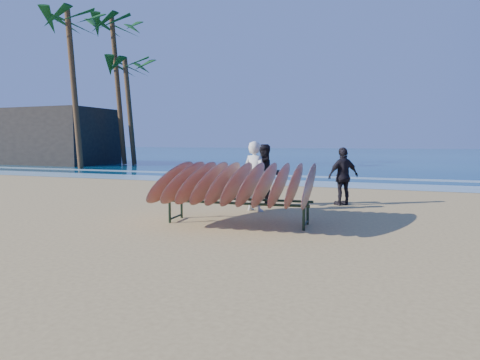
{
  "coord_description": "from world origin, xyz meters",
  "views": [
    {
      "loc": [
        3.36,
        -7.98,
        1.81
      ],
      "look_at": [
        0.0,
        0.8,
        0.95
      ],
      "focal_mm": 32.0,
      "sensor_mm": 36.0,
      "label": 1
    }
  ],
  "objects_px": {
    "surfboard_rack": "(238,183)",
    "palm_right": "(117,29)",
    "person_dark_a": "(266,175)",
    "building": "(49,137)",
    "person_dark_b": "(343,176)",
    "palm_left": "(72,23)",
    "person_white": "(255,176)",
    "palm_mid": "(129,68)"
  },
  "relations": [
    {
      "from": "person_dark_b",
      "to": "building",
      "type": "relative_size",
      "value": 0.17
    },
    {
      "from": "surfboard_rack",
      "to": "palm_right",
      "type": "height_order",
      "value": "palm_right"
    },
    {
      "from": "palm_mid",
      "to": "person_white",
      "type": "bearing_deg",
      "value": -46.91
    },
    {
      "from": "building",
      "to": "palm_right",
      "type": "bearing_deg",
      "value": 6.24
    },
    {
      "from": "palm_left",
      "to": "palm_right",
      "type": "distance_m",
      "value": 5.06
    },
    {
      "from": "person_dark_b",
      "to": "palm_left",
      "type": "xyz_separation_m",
      "value": [
        -18.26,
        9.87,
        8.4
      ]
    },
    {
      "from": "person_white",
      "to": "palm_right",
      "type": "bearing_deg",
      "value": -27.68
    },
    {
      "from": "person_dark_a",
      "to": "building",
      "type": "distance_m",
      "value": 27.38
    },
    {
      "from": "person_white",
      "to": "palm_right",
      "type": "relative_size",
      "value": 0.16
    },
    {
      "from": "person_white",
      "to": "palm_left",
      "type": "bearing_deg",
      "value": -18.27
    },
    {
      "from": "person_white",
      "to": "building",
      "type": "relative_size",
      "value": 0.19
    },
    {
      "from": "person_dark_b",
      "to": "palm_mid",
      "type": "relative_size",
      "value": 0.2
    },
    {
      "from": "surfboard_rack",
      "to": "person_dark_b",
      "type": "bearing_deg",
      "value": 58.78
    },
    {
      "from": "person_dark_a",
      "to": "palm_mid",
      "type": "height_order",
      "value": "palm_mid"
    },
    {
      "from": "person_white",
      "to": "palm_left",
      "type": "distance_m",
      "value": 21.71
    },
    {
      "from": "palm_right",
      "to": "person_dark_b",
      "type": "bearing_deg",
      "value": -38.61
    },
    {
      "from": "surfboard_rack",
      "to": "palm_right",
      "type": "bearing_deg",
      "value": 127.3
    },
    {
      "from": "person_white",
      "to": "person_dark_b",
      "type": "height_order",
      "value": "person_white"
    },
    {
      "from": "person_dark_a",
      "to": "palm_right",
      "type": "height_order",
      "value": "palm_right"
    },
    {
      "from": "person_dark_b",
      "to": "palm_right",
      "type": "distance_m",
      "value": 25.52
    },
    {
      "from": "palm_left",
      "to": "surfboard_rack",
      "type": "bearing_deg",
      "value": -39.29
    },
    {
      "from": "person_white",
      "to": "palm_right",
      "type": "xyz_separation_m",
      "value": [
        -16.58,
        16.69,
        9.21
      ]
    },
    {
      "from": "person_dark_b",
      "to": "palm_left",
      "type": "relative_size",
      "value": 0.16
    },
    {
      "from": "person_dark_b",
      "to": "palm_right",
      "type": "relative_size",
      "value": 0.15
    },
    {
      "from": "person_dark_b",
      "to": "palm_mid",
      "type": "distance_m",
      "value": 23.89
    },
    {
      "from": "person_dark_a",
      "to": "person_white",
      "type": "bearing_deg",
      "value": -128.03
    },
    {
      "from": "person_dark_b",
      "to": "building",
      "type": "distance_m",
      "value": 28.54
    },
    {
      "from": "building",
      "to": "palm_left",
      "type": "relative_size",
      "value": 0.95
    },
    {
      "from": "building",
      "to": "palm_left",
      "type": "bearing_deg",
      "value": -33.53
    },
    {
      "from": "palm_right",
      "to": "palm_mid",
      "type": "bearing_deg",
      "value": -0.16
    },
    {
      "from": "person_white",
      "to": "building",
      "type": "bearing_deg",
      "value": -17.65
    },
    {
      "from": "palm_left",
      "to": "person_white",
      "type": "bearing_deg",
      "value": -35.77
    },
    {
      "from": "surfboard_rack",
      "to": "building",
      "type": "distance_m",
      "value": 29.07
    },
    {
      "from": "surfboard_rack",
      "to": "person_dark_b",
      "type": "height_order",
      "value": "person_dark_b"
    },
    {
      "from": "surfboard_rack",
      "to": "person_dark_a",
      "type": "xyz_separation_m",
      "value": [
        -0.19,
        2.64,
        -0.04
      ]
    },
    {
      "from": "palm_mid",
      "to": "surfboard_rack",
      "type": "bearing_deg",
      "value": -49.39
    },
    {
      "from": "person_dark_a",
      "to": "palm_left",
      "type": "bearing_deg",
      "value": 110.03
    },
    {
      "from": "person_white",
      "to": "person_dark_b",
      "type": "bearing_deg",
      "value": -119.58
    },
    {
      "from": "surfboard_rack",
      "to": "person_white",
      "type": "relative_size",
      "value": 1.88
    },
    {
      "from": "person_dark_b",
      "to": "person_white",
      "type": "bearing_deg",
      "value": 0.56
    },
    {
      "from": "person_white",
      "to": "person_dark_b",
      "type": "distance_m",
      "value": 2.72
    },
    {
      "from": "person_dark_a",
      "to": "building",
      "type": "relative_size",
      "value": 0.18
    }
  ]
}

